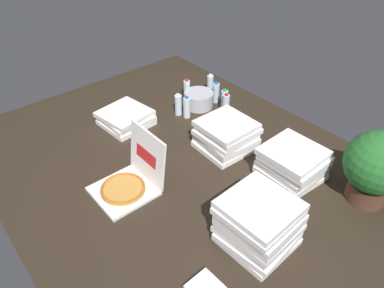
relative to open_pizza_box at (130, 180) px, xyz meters
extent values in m
cube|color=#2D2319|center=(0.04, 0.42, -0.09)|extent=(3.20, 2.40, 0.02)
cube|color=white|center=(0.00, -0.06, -0.06)|extent=(0.37, 0.37, 0.02)
cylinder|color=#C6893D|center=(0.00, -0.06, -0.04)|extent=(0.30, 0.30, 0.02)
torus|color=#A96324|center=(0.00, -0.06, -0.04)|extent=(0.30, 0.30, 0.02)
cube|color=white|center=(0.00, 0.15, 0.13)|extent=(0.37, 0.07, 0.37)
cube|color=red|center=(0.00, 0.14, 0.13)|extent=(0.22, 0.02, 0.09)
cube|color=white|center=(-0.69, 0.40, -0.06)|extent=(0.40, 0.40, 0.04)
cube|color=red|center=(-0.69, 0.40, -0.03)|extent=(0.25, 0.09, 0.00)
cube|color=white|center=(-0.70, 0.40, -0.02)|extent=(0.39, 0.39, 0.04)
cube|color=red|center=(-0.70, 0.40, 0.01)|extent=(0.25, 0.08, 0.00)
cube|color=white|center=(-0.71, 0.40, 0.02)|extent=(0.43, 0.43, 0.04)
cube|color=white|center=(0.63, 0.93, -0.06)|extent=(0.40, 0.40, 0.04)
cube|color=red|center=(0.63, 0.93, -0.03)|extent=(0.25, 0.09, 0.00)
cube|color=white|center=(0.63, 0.92, -0.02)|extent=(0.38, 0.38, 0.04)
cube|color=white|center=(0.63, 0.93, 0.02)|extent=(0.38, 0.38, 0.04)
cube|color=red|center=(0.63, 0.93, 0.04)|extent=(0.24, 0.07, 0.00)
cube|color=white|center=(0.64, 0.93, 0.06)|extent=(0.38, 0.38, 0.04)
cube|color=red|center=(0.64, 0.93, 0.08)|extent=(0.24, 0.07, 0.00)
cube|color=white|center=(0.64, 0.92, 0.10)|extent=(0.38, 0.38, 0.04)
cube|color=red|center=(0.64, 0.92, 0.12)|extent=(0.24, 0.07, 0.00)
cube|color=white|center=(0.62, 0.92, 0.14)|extent=(0.38, 0.38, 0.04)
cube|color=white|center=(0.85, 0.32, -0.06)|extent=(0.39, 0.39, 0.04)
cube|color=red|center=(0.85, 0.32, -0.03)|extent=(0.25, 0.08, 0.00)
cube|color=white|center=(0.86, 0.32, -0.02)|extent=(0.41, 0.41, 0.04)
cube|color=white|center=(0.84, 0.32, 0.02)|extent=(0.41, 0.41, 0.04)
cube|color=white|center=(0.85, 0.32, 0.06)|extent=(0.39, 0.39, 0.04)
cube|color=white|center=(0.85, 0.32, 0.10)|extent=(0.40, 0.40, 0.04)
cube|color=red|center=(0.85, 0.32, 0.12)|extent=(0.25, 0.08, 0.00)
cube|color=white|center=(0.85, 0.32, 0.14)|extent=(0.40, 0.40, 0.04)
cube|color=red|center=(0.85, 0.32, 0.16)|extent=(0.25, 0.08, 0.00)
cube|color=white|center=(0.84, 0.31, 0.18)|extent=(0.39, 0.39, 0.04)
cube|color=white|center=(0.84, 0.31, 0.22)|extent=(0.39, 0.39, 0.04)
cube|color=white|center=(0.09, 0.80, -0.06)|extent=(0.39, 0.39, 0.04)
cube|color=red|center=(0.09, 0.80, -0.03)|extent=(0.25, 0.08, 0.00)
cube|color=white|center=(0.09, 0.82, -0.02)|extent=(0.40, 0.40, 0.04)
cube|color=red|center=(0.09, 0.82, 0.01)|extent=(0.25, 0.09, 0.00)
cube|color=white|center=(0.10, 0.81, 0.02)|extent=(0.40, 0.40, 0.04)
cube|color=red|center=(0.10, 0.81, 0.04)|extent=(0.25, 0.09, 0.00)
cube|color=white|center=(0.09, 0.80, 0.06)|extent=(0.37, 0.37, 0.04)
cube|color=white|center=(0.10, 0.82, 0.10)|extent=(0.39, 0.39, 0.04)
cube|color=red|center=(0.10, 0.82, 0.12)|extent=(0.25, 0.08, 0.00)
cube|color=white|center=(0.09, 0.81, 0.14)|extent=(0.38, 0.38, 0.04)
cylinder|color=#B7BABF|center=(-0.52, 1.07, -0.01)|extent=(0.26, 0.26, 0.14)
cylinder|color=silver|center=(-0.63, 1.31, 0.02)|extent=(0.06, 0.06, 0.19)
cylinder|color=white|center=(-0.63, 1.31, 0.12)|extent=(0.03, 0.03, 0.02)
cylinder|color=white|center=(-0.44, 0.87, 0.02)|extent=(0.06, 0.06, 0.19)
cylinder|color=blue|center=(-0.44, 0.87, 0.12)|extent=(0.03, 0.03, 0.02)
cylinder|color=silver|center=(-0.26, 1.16, 0.02)|extent=(0.06, 0.06, 0.19)
cylinder|color=red|center=(-0.26, 1.16, 0.12)|extent=(0.03, 0.03, 0.02)
cylinder|color=silver|center=(-0.69, 1.07, 0.02)|extent=(0.06, 0.06, 0.19)
cylinder|color=red|center=(-0.69, 1.07, 0.12)|extent=(0.03, 0.03, 0.02)
cylinder|color=silver|center=(-0.47, 1.24, 0.02)|extent=(0.06, 0.06, 0.19)
cylinder|color=blue|center=(-0.47, 1.24, 0.12)|extent=(0.03, 0.03, 0.02)
cylinder|color=silver|center=(-0.32, 1.20, 0.02)|extent=(0.06, 0.06, 0.19)
cylinder|color=#239951|center=(-0.32, 1.20, 0.12)|extent=(0.03, 0.03, 0.02)
cylinder|color=silver|center=(-0.53, 0.84, 0.02)|extent=(0.06, 0.06, 0.19)
cylinder|color=white|center=(-0.53, 0.84, 0.12)|extent=(0.03, 0.03, 0.02)
cylinder|color=#513323|center=(1.08, 1.13, -0.01)|extent=(0.25, 0.25, 0.13)
sphere|color=#26692A|center=(1.08, 1.13, 0.23)|extent=(0.41, 0.41, 0.41)
camera|label=1|loc=(1.62, -0.82, 1.65)|focal=33.44mm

